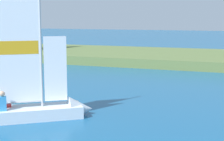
# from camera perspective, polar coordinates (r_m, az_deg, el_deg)

# --- Properties ---
(shore_bank) EXTENTS (80.00, 11.02, 0.73)m
(shore_bank) POSITION_cam_1_polar(r_m,az_deg,el_deg) (32.31, 11.19, 2.08)
(shore_bank) COLOR #5B703D
(shore_bank) RESTS_ON ground
(sailboat) EXTENTS (4.16, 3.50, 6.01)m
(sailboat) POSITION_cam_1_polar(r_m,az_deg,el_deg) (14.37, -10.42, -5.63)
(sailboat) COLOR silver
(sailboat) RESTS_ON ground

